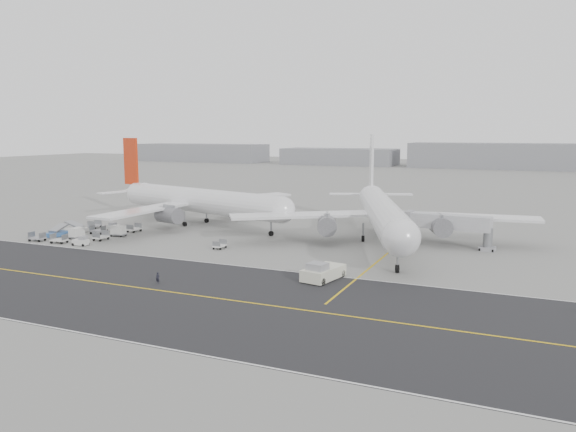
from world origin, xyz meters
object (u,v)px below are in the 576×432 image
at_px(airliner_a, 196,200).
at_px(jet_bridge, 449,224).
at_px(ground_crew_a, 158,278).
at_px(pushback_tug, 323,272).
at_px(airliner_b, 382,212).

height_order(airliner_a, jet_bridge, airliner_a).
bearing_deg(airliner_a, ground_crew_a, -137.62).
xyz_separation_m(pushback_tug, jet_bridge, (12.60, 30.01, 3.06)).
relative_size(jet_bridge, ground_crew_a, 10.05).
height_order(jet_bridge, ground_crew_a, jet_bridge).
relative_size(airliner_a, pushback_tug, 5.67).
bearing_deg(pushback_tug, airliner_b, 99.64).
height_order(pushback_tug, ground_crew_a, pushback_tug).
xyz_separation_m(airliner_a, jet_bridge, (53.93, -2.68, -1.25)).
bearing_deg(jet_bridge, airliner_a, -176.99).
height_order(pushback_tug, jet_bridge, jet_bridge).
bearing_deg(jet_bridge, airliner_b, -170.47).
height_order(airliner_a, pushback_tug, airliner_a).
bearing_deg(airliner_a, jet_bridge, -77.20).
xyz_separation_m(pushback_tug, ground_crew_a, (-19.45, -10.77, -0.29)).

